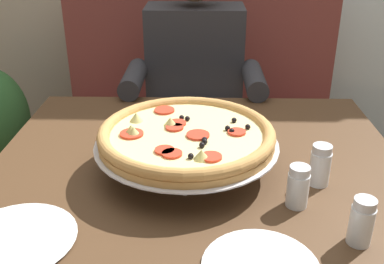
% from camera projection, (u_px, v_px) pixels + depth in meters
% --- Properties ---
extents(booth_bench, '(1.33, 0.78, 1.13)m').
position_uv_depth(booth_bench, '(200.00, 129.00, 2.22)').
color(booth_bench, brown).
rests_on(booth_bench, ground_plane).
extents(dining_table, '(1.11, 1.00, 0.74)m').
position_uv_depth(dining_table, '(198.00, 194.00, 1.23)').
color(dining_table, '#4C331E').
rests_on(dining_table, ground_plane).
extents(diner_main, '(0.54, 0.64, 1.27)m').
position_uv_depth(diner_main, '(194.00, 87.00, 1.84)').
color(diner_main, '#2D3342').
rests_on(diner_main, ground_plane).
extents(pizza, '(0.47, 0.47, 0.13)m').
position_uv_depth(pizza, '(186.00, 136.00, 1.14)').
color(pizza, silver).
rests_on(pizza, dining_table).
extents(shaker_oregano, '(0.05, 0.05, 0.11)m').
position_uv_depth(shaker_oregano, '(320.00, 168.00, 1.09)').
color(shaker_oregano, white).
rests_on(shaker_oregano, dining_table).
extents(shaker_pepper_flakes, '(0.05, 0.05, 0.10)m').
position_uv_depth(shaker_pepper_flakes, '(361.00, 225.00, 0.89)').
color(shaker_pepper_flakes, white).
rests_on(shaker_pepper_flakes, dining_table).
extents(shaker_parmesan, '(0.05, 0.05, 0.10)m').
position_uv_depth(shaker_parmesan, '(298.00, 189.00, 1.01)').
color(shaker_parmesan, white).
rests_on(shaker_parmesan, dining_table).
extents(plate_near_left, '(0.25, 0.25, 0.02)m').
position_uv_depth(plate_near_left, '(14.00, 237.00, 0.91)').
color(plate_near_left, white).
rests_on(plate_near_left, dining_table).
extents(patio_chair, '(0.40, 0.40, 0.86)m').
position_uv_depth(patio_chair, '(381.00, 47.00, 3.13)').
color(patio_chair, black).
rests_on(patio_chair, ground_plane).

